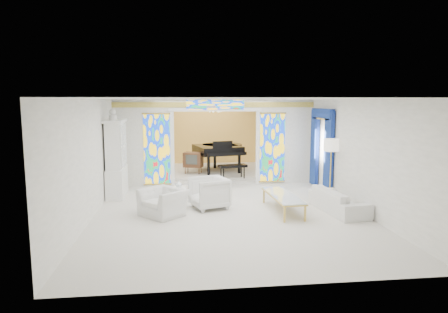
{
  "coord_description": "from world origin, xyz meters",
  "views": [
    {
      "loc": [
        -1.32,
        -11.92,
        2.95
      ],
      "look_at": [
        0.1,
        0.2,
        1.25
      ],
      "focal_mm": 32.0,
      "sensor_mm": 36.0,
      "label": 1
    }
  ],
  "objects": [
    {
      "name": "armchair_left",
      "position": [
        -1.72,
        -1.75,
        0.35
      ],
      "size": [
        1.41,
        1.42,
        0.69
      ],
      "primitive_type": "imported",
      "rotation": [
        0.0,
        0.0,
        -0.82
      ],
      "color": "silver",
      "rests_on": "floor"
    },
    {
      "name": "chandelier",
      "position": [
        0.2,
        4.0,
        2.55
      ],
      "size": [
        0.48,
        0.48,
        0.3
      ],
      "primitive_type": "cylinder",
      "color": "gold",
      "rests_on": "ceiling"
    },
    {
      "name": "sofa",
      "position": [
        2.95,
        -1.91,
        0.3
      ],
      "size": [
        1.04,
        2.15,
        0.6
      ],
      "primitive_type": "imported",
      "rotation": [
        0.0,
        0.0,
        1.69
      ],
      "color": "white",
      "rests_on": "floor"
    },
    {
      "name": "alcove_platform",
      "position": [
        0.0,
        4.1,
        0.09
      ],
      "size": [
        6.8,
        3.8,
        0.18
      ],
      "primitive_type": "cube",
      "color": "beige",
      "rests_on": "floor"
    },
    {
      "name": "gold_curtain_back",
      "position": [
        0.0,
        5.88,
        1.5
      ],
      "size": [
        6.7,
        0.1,
        2.9
      ],
      "primitive_type": "cube",
      "color": "#F1BB53",
      "rests_on": "wall_back"
    },
    {
      "name": "partition_wall",
      "position": [
        0.0,
        2.0,
        1.65
      ],
      "size": [
        7.0,
        0.22,
        3.0
      ],
      "color": "white",
      "rests_on": "floor"
    },
    {
      "name": "wall_right",
      "position": [
        3.5,
        0.0,
        1.5
      ],
      "size": [
        0.02,
        12.0,
        3.0
      ],
      "primitive_type": "cube",
      "color": "white",
      "rests_on": "floor"
    },
    {
      "name": "wall_front",
      "position": [
        0.0,
        -6.0,
        1.5
      ],
      "size": [
        7.0,
        0.02,
        3.0
      ],
      "primitive_type": "cube",
      "color": "white",
      "rests_on": "floor"
    },
    {
      "name": "floor_lamp",
      "position": [
        3.2,
        -0.65,
        1.57
      ],
      "size": [
        0.5,
        0.5,
        1.84
      ],
      "rotation": [
        0.0,
        0.0,
        0.11
      ],
      "color": "gold",
      "rests_on": "floor"
    },
    {
      "name": "grand_piano",
      "position": [
        0.38,
        3.87,
        1.02
      ],
      "size": [
        2.21,
        3.39,
        1.25
      ],
      "rotation": [
        0.0,
        0.0,
        0.23
      ],
      "color": "black",
      "rests_on": "alcove_platform"
    },
    {
      "name": "vase",
      "position": [
        -1.31,
        -1.0,
        0.67
      ],
      "size": [
        0.25,
        0.25,
        0.2
      ],
      "primitive_type": "imported",
      "rotation": [
        0.0,
        0.0,
        0.38
      ],
      "color": "silver",
      "rests_on": "side_table"
    },
    {
      "name": "stained_glass_transom",
      "position": [
        0.0,
        1.89,
        2.82
      ],
      "size": [
        2.0,
        0.04,
        0.34
      ],
      "primitive_type": "cube",
      "color": "gold",
      "rests_on": "partition_wall"
    },
    {
      "name": "stained_glass_right",
      "position": [
        2.03,
        1.89,
        1.3
      ],
      "size": [
        0.9,
        0.04,
        2.4
      ],
      "primitive_type": "cube",
      "color": "gold",
      "rests_on": "partition_wall"
    },
    {
      "name": "ceiling",
      "position": [
        0.0,
        0.0,
        3.0
      ],
      "size": [
        7.0,
        12.0,
        0.02
      ],
      "primitive_type": "cube",
      "color": "white",
      "rests_on": "wall_back"
    },
    {
      "name": "wall_back",
      "position": [
        0.0,
        6.0,
        1.5
      ],
      "size": [
        7.0,
        0.02,
        3.0
      ],
      "primitive_type": "cube",
      "color": "white",
      "rests_on": "floor"
    },
    {
      "name": "wall_left",
      "position": [
        -3.5,
        0.0,
        1.5
      ],
      "size": [
        0.02,
        12.0,
        3.0
      ],
      "primitive_type": "cube",
      "color": "white",
      "rests_on": "floor"
    },
    {
      "name": "tv_console",
      "position": [
        -0.73,
        3.28,
        0.71
      ],
      "size": [
        0.81,
        0.67,
        0.81
      ],
      "rotation": [
        0.0,
        0.0,
        -0.33
      ],
      "color": "#56351F",
      "rests_on": "alcove_platform"
    },
    {
      "name": "blue_drapes",
      "position": [
        3.4,
        0.7,
        1.58
      ],
      "size": [
        0.14,
        1.85,
        2.65
      ],
      "color": "navy",
      "rests_on": "wall_right"
    },
    {
      "name": "side_table",
      "position": [
        -1.31,
        -1.0,
        0.37
      ],
      "size": [
        0.5,
        0.5,
        0.57
      ],
      "rotation": [
        0.0,
        0.0,
        0.11
      ],
      "color": "white",
      "rests_on": "floor"
    },
    {
      "name": "coffee_table",
      "position": [
        1.46,
        -1.75,
        0.42
      ],
      "size": [
        0.73,
        2.09,
        0.46
      ],
      "rotation": [
        0.0,
        0.0,
        0.05
      ],
      "color": "white",
      "rests_on": "floor"
    },
    {
      "name": "floor",
      "position": [
        0.0,
        0.0,
        0.0
      ],
      "size": [
        12.0,
        12.0,
        0.0
      ],
      "primitive_type": "plane",
      "color": "beige",
      "rests_on": "ground"
    },
    {
      "name": "armchair_right",
      "position": [
        -0.48,
        -1.18,
        0.43
      ],
      "size": [
        1.19,
        1.18,
        0.86
      ],
      "primitive_type": "imported",
      "rotation": [
        0.0,
        0.0,
        -1.25
      ],
      "color": "silver",
      "rests_on": "floor"
    },
    {
      "name": "china_cabinet",
      "position": [
        -3.22,
        0.6,
        1.17
      ],
      "size": [
        0.56,
        1.46,
        2.72
      ],
      "color": "white",
      "rests_on": "floor"
    },
    {
      "name": "stained_glass_left",
      "position": [
        -2.03,
        1.89,
        1.3
      ],
      "size": [
        0.9,
        0.04,
        2.4
      ],
      "primitive_type": "cube",
      "color": "gold",
      "rests_on": "partition_wall"
    }
  ]
}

